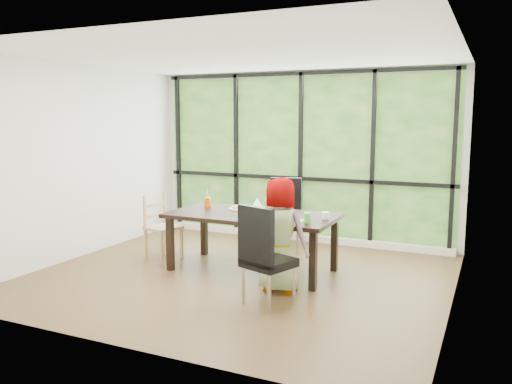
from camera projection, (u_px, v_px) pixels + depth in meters
ground at (239, 276)px, 6.54m from camera, size 5.00×5.00×0.00m
back_wall at (302, 156)px, 8.37m from camera, size 5.00×0.00×5.00m
foliage_backdrop at (301, 157)px, 8.35m from camera, size 4.80×0.02×2.65m
window_mullions at (300, 157)px, 8.32m from camera, size 4.80×0.06×2.65m
window_sill at (299, 237)px, 8.47m from camera, size 4.80×0.12×0.10m
dining_table at (252, 242)px, 6.73m from camera, size 2.17×1.12×0.75m
chair_window_leather at (285, 216)px, 7.66m from camera, size 0.58×0.58×1.08m
chair_interior_leather at (269, 255)px, 5.47m from camera, size 0.59×0.59×1.08m
chair_end_beech at (163, 228)px, 7.27m from camera, size 0.50×0.51×0.90m
child_toddler at (272, 228)px, 7.29m from camera, size 0.38×0.33×0.89m
child_older at (280, 235)px, 5.89m from camera, size 0.66×0.44×1.31m
placemat at (286, 220)px, 6.23m from camera, size 0.40×0.29×0.01m
plate_far at (238, 209)px, 6.99m from camera, size 0.26×0.26×0.02m
plate_near at (289, 220)px, 6.23m from camera, size 0.25×0.25×0.02m
orange_cup at (208, 202)px, 7.15m from camera, size 0.09×0.09×0.14m
green_cup at (307, 218)px, 6.07m from camera, size 0.08×0.08×0.12m
white_mug at (325, 216)px, 6.33m from camera, size 0.08×0.08×0.08m
tissue_box at (257, 212)px, 6.47m from camera, size 0.15×0.15×0.13m
crepe_rolls_far at (238, 207)px, 6.98m from camera, size 0.20×0.12×0.04m
crepe_rolls_near at (289, 218)px, 6.22m from camera, size 0.15×0.12×0.04m
straw_white at (208, 194)px, 7.14m from camera, size 0.01×0.04×0.20m
straw_pink at (307, 209)px, 6.06m from camera, size 0.01×0.04×0.20m
tissue at (257, 202)px, 6.46m from camera, size 0.12×0.12×0.11m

